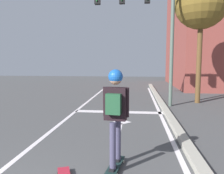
% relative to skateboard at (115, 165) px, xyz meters
% --- Properties ---
extents(lane_line_center, '(0.12, 20.00, 0.01)m').
position_rel_skateboard_xyz_m(lane_line_center, '(-2.05, 3.31, -0.06)').
color(lane_line_center, silver).
rests_on(lane_line_center, ground).
extents(lane_line_curbside, '(0.12, 20.00, 0.01)m').
position_rel_skateboard_xyz_m(lane_line_curbside, '(1.28, 3.31, -0.06)').
color(lane_line_curbside, silver).
rests_on(lane_line_curbside, ground).
extents(stop_bar, '(3.48, 0.40, 0.01)m').
position_rel_skateboard_xyz_m(stop_bar, '(-0.31, 4.75, -0.06)').
color(stop_bar, silver).
rests_on(stop_bar, ground).
extents(lane_arrow_stem, '(0.16, 1.40, 0.01)m').
position_rel_skateboard_xyz_m(lane_arrow_stem, '(-0.13, 2.38, -0.06)').
color(lane_arrow_stem, silver).
rests_on(lane_arrow_stem, ground).
extents(lane_arrow_head, '(0.71, 0.71, 0.01)m').
position_rel_skateboard_xyz_m(lane_arrow_head, '(-0.13, 3.23, -0.06)').
color(lane_arrow_head, silver).
rests_on(lane_arrow_head, ground).
extents(curb_strip, '(0.24, 24.00, 0.14)m').
position_rel_skateboard_xyz_m(curb_strip, '(1.53, 3.31, 0.00)').
color(curb_strip, '#A7A395').
rests_on(curb_strip, ground).
extents(skateboard, '(0.31, 0.82, 0.08)m').
position_rel_skateboard_xyz_m(skateboard, '(0.00, 0.00, 0.00)').
color(skateboard, '#172A29').
rests_on(skateboard, ground).
extents(skater, '(0.48, 0.64, 1.75)m').
position_rel_skateboard_xyz_m(skater, '(-0.00, -0.01, 1.14)').
color(skater, '#45425E').
rests_on(skater, skateboard).
extents(traffic_signal_mast, '(4.48, 0.34, 5.53)m').
position_rel_skateboard_xyz_m(traffic_signal_mast, '(0.63, 6.25, 3.97)').
color(traffic_signal_mast, '#526358').
rests_on(traffic_signal_mast, ground).
extents(roadside_tree, '(2.49, 2.49, 5.98)m').
position_rel_skateboard_xyz_m(roadside_tree, '(3.33, 7.19, 4.63)').
color(roadside_tree, brown).
rests_on(roadside_tree, ground).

